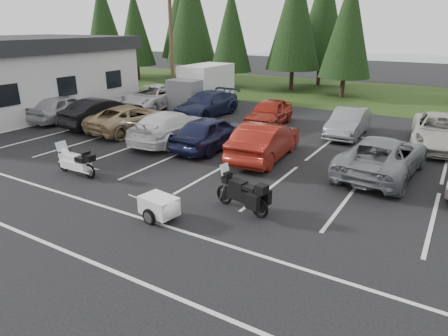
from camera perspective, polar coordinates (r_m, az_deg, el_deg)
ground at (r=15.73m, az=-5.30°, el=-1.52°), size 120.00×120.00×0.00m
grass_strip at (r=37.23m, az=17.42°, el=10.14°), size 80.00×16.00×0.01m
lake_water at (r=67.14m, az=27.71°, el=12.78°), size 70.00×50.00×0.02m
building at (r=31.24m, az=-28.87°, el=11.47°), size 10.60×15.60×4.90m
utility_pole at (r=30.29m, az=-7.56°, el=17.77°), size 1.60×0.26×9.00m
box_truck at (r=29.78m, az=-3.59°, el=11.59°), size 2.40×5.60×2.90m
stall_markings at (r=17.27m, az=-1.38°, el=0.55°), size 32.00×16.00×0.01m
conifer_0 at (r=50.25m, az=-16.90°, el=19.65°), size 4.58×4.58×10.66m
conifer_1 at (r=45.08m, az=-12.60°, el=18.99°), size 3.96×3.96×9.22m
conifer_2 at (r=42.53m, az=-4.84°, el=21.45°), size 5.10×5.10×11.89m
conifer_3 at (r=38.34m, az=1.02°, el=19.18°), size 3.87×3.87×9.02m
conifer_4 at (r=37.28m, az=10.12°, el=20.82°), size 4.80×4.80×11.17m
conifer_5 at (r=34.47m, az=17.36°, el=18.88°), size 4.14×4.14×9.63m
conifer_back_a at (r=48.28m, az=-5.86°, el=21.51°), size 5.28×5.28×12.30m
conifer_back_b at (r=41.27m, az=14.04°, el=20.78°), size 4.97×4.97×11.58m
car_near_0 at (r=27.04m, az=-21.75°, el=8.02°), size 2.34×4.94×1.63m
car_near_1 at (r=24.75m, az=-16.87°, el=7.62°), size 2.13×5.14×1.65m
car_near_2 at (r=23.18m, az=-13.14°, el=6.94°), size 2.70×5.41×1.47m
car_near_3 at (r=20.66m, az=-7.52°, el=5.89°), size 2.55×5.56×1.58m
car_near_4 at (r=19.29m, az=-1.83°, el=5.12°), size 2.12×4.83×1.62m
car_near_5 at (r=17.87m, az=5.87°, el=3.90°), size 2.19×5.16×1.66m
car_near_6 at (r=17.03m, az=21.72°, el=1.59°), size 3.00×5.81×1.56m
car_far_0 at (r=29.27m, az=-10.17°, el=9.94°), size 3.35×6.21×1.66m
car_far_1 at (r=26.45m, az=-2.49°, el=9.10°), size 2.42×5.51×1.57m
car_far_2 at (r=23.99m, az=6.47°, el=7.87°), size 2.25×4.74×1.57m
car_far_3 at (r=22.60m, az=17.38°, el=6.23°), size 1.65×4.50×1.47m
car_far_4 at (r=22.17m, az=28.60°, el=4.60°), size 3.21×5.95×1.59m
touring_motorcycle at (r=16.91m, az=-20.48°, el=1.16°), size 2.35×0.73×1.30m
cargo_trailer at (r=12.52m, az=-9.24°, el=-5.63°), size 1.74×1.13×0.75m
adventure_motorcycle at (r=12.76m, az=2.51°, el=-3.14°), size 2.51×1.32×1.46m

